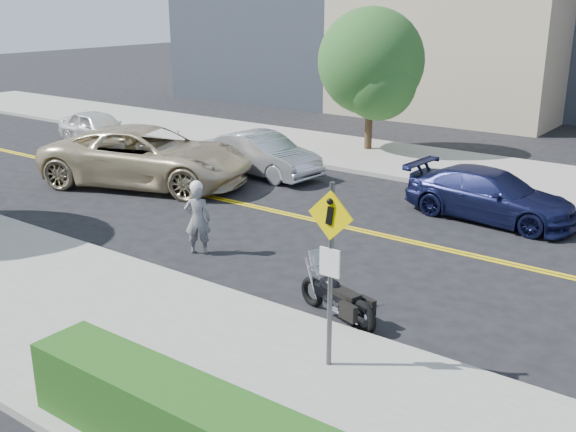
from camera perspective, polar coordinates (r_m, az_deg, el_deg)
The scene contains 11 objects.
ground_plane at distance 17.99m, azimuth 3.17°, elevation -0.56°, with size 120.00×120.00×0.00m, color black.
sidewalk_near at distance 12.82m, azimuth -15.79°, elevation -8.81°, with size 60.00×5.00×0.15m, color #9E9B91.
sidewalk_far at distance 24.37m, azimuth 12.92°, elevation 4.13°, with size 60.00×5.00×0.15m, color #9E9B91.
pedestrian_sign at distance 10.20m, azimuth 3.61°, elevation -3.61°, with size 0.78×0.08×3.00m.
motorcyclist at distance 15.70m, azimuth -7.67°, elevation -0.12°, with size 0.72×0.67×1.76m.
motorcycle at distance 12.51m, azimuth 4.20°, elevation -6.16°, with size 1.97×0.60×1.20m, color black, non-canonical shape.
suv at distance 21.89m, azimuth -11.78°, elevation 4.96°, with size 3.07×6.66×1.85m, color beige.
parked_car_white at distance 28.61m, azimuth -15.81°, elevation 7.17°, with size 1.63×4.05×1.38m, color white.
parked_car_silver at distance 22.70m, azimuth -2.21°, elevation 5.23°, with size 1.51×4.33×1.43m, color #B5B7BD.
parked_car_blue at distance 18.87m, azimuth 16.79°, elevation 1.71°, with size 1.88×4.63×1.34m, color #171C47.
tree_far_a at distance 25.97m, azimuth 7.04°, elevation 12.84°, with size 3.99×3.99×5.46m.
Camera 1 is at (9.29, -14.32, 5.70)m, focal length 42.00 mm.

